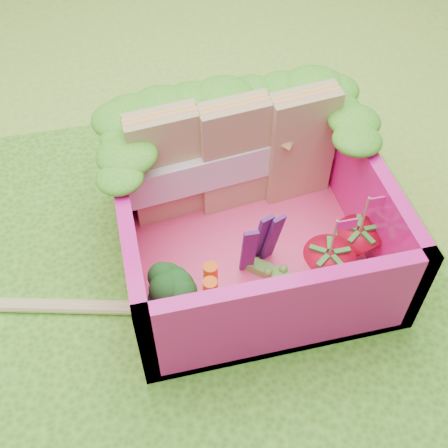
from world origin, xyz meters
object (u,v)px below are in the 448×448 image
object	(u,v)px
bento_box	(250,216)
broccoli	(169,294)
sandwich_stack	(235,156)
strawberry_right	(356,245)
chopsticks	(21,305)
strawberry_left	(326,270)

from	to	relation	value
bento_box	broccoli	distance (m)	0.59
sandwich_stack	strawberry_right	distance (m)	0.79
sandwich_stack	broccoli	xyz separation A→B (m)	(-0.48, -0.70, -0.14)
broccoli	chopsticks	distance (m)	0.79
strawberry_right	sandwich_stack	bearing A→B (deg)	130.41
sandwich_stack	chopsticks	distance (m)	1.34
strawberry_left	broccoli	bearing A→B (deg)	-179.99
strawberry_right	strawberry_left	bearing A→B (deg)	-150.08
bento_box	broccoli	bearing A→B (deg)	-144.10
chopsticks	bento_box	bearing A→B (deg)	4.73
bento_box	strawberry_right	distance (m)	0.56
sandwich_stack	strawberry_left	xyz separation A→B (m)	(0.29, -0.70, -0.19)
broccoli	strawberry_left	xyz separation A→B (m)	(0.77, 0.00, -0.05)
strawberry_right	bento_box	bearing A→B (deg)	155.43
bento_box	chopsticks	distance (m)	1.23
sandwich_stack	broccoli	world-z (taller)	sandwich_stack
sandwich_stack	broccoli	bearing A→B (deg)	-124.66
broccoli	chopsticks	xyz separation A→B (m)	(-0.72, 0.25, -0.21)
sandwich_stack	strawberry_left	size ratio (longest dim) A/B	2.45
broccoli	strawberry_right	size ratio (longest dim) A/B	0.73
sandwich_stack	bento_box	bearing A→B (deg)	-90.77
broccoli	strawberry_left	distance (m)	0.78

